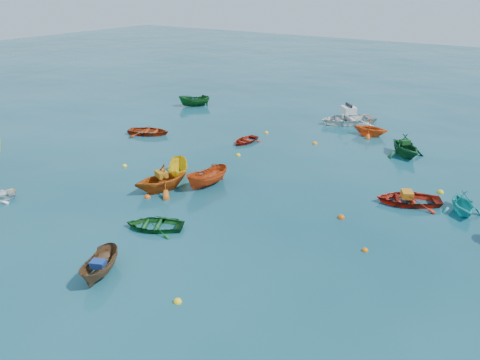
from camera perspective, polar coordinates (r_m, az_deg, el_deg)
The scene contains 28 objects.
ground at distance 24.25m, azimuth -6.57°, elevation -4.77°, with size 160.00×160.00×0.00m, color #093744.
sampan_brown_mid at distance 20.69m, azimuth -16.52°, elevation -11.08°, with size 1.01×2.68×1.04m, color brown.
dinghy_orange_w at distance 27.66m, azimuth -9.51°, elevation -1.26°, with size 2.79×3.24×1.70m, color #BD5111.
sampan_yellow_mid at distance 29.22m, azimuth -7.46°, elevation 0.25°, with size 1.15×3.06×1.18m, color yellow.
dinghy_green_e at distance 23.66m, azimuth -10.35°, elevation -5.78°, with size 2.07×2.89×0.60m, color #13551B.
dinghy_cyan_se at distance 27.40m, azimuth 25.35°, elevation -3.59°, with size 2.10×2.43×1.28m, color #1CAEAA.
dinghy_red_nw at distance 38.00m, azimuth -11.05°, elevation 5.49°, with size 2.36×3.30×0.68m, color #A02E0D.
sampan_orange_n at distance 27.94m, azimuth -3.97°, elevation -0.73°, with size 1.16×3.07×1.19m, color #BD4111.
dinghy_green_n at distance 34.66m, azimuth 19.34°, elevation 2.84°, with size 2.65×3.08×1.62m, color #124F24.
dinghy_red_ne at distance 27.36m, azimuth 19.76°, elevation -2.68°, with size 2.46×3.44×0.71m, color #A31D0D.
dinghy_red_far at distance 35.39m, azimuth 0.62°, elevation 4.60°, with size 1.79×2.51×0.52m, color #A41E0D.
dinghy_orange_far at distance 38.39m, azimuth 15.53°, elevation 5.25°, with size 2.33×2.70×1.42m, color #E85715.
sampan_green_far at distance 46.14m, azimuth -5.57°, elevation 8.96°, with size 1.11×2.96×1.14m, color #124F19.
motorboat_white at distance 41.38m, azimuth 12.95°, elevation 6.79°, with size 3.41×4.76×1.59m, color silver.
tarp_blue_a at distance 20.23m, azimuth -16.91°, elevation -9.76°, with size 0.57×0.43×0.28m, color navy.
tarp_orange_a at distance 27.27m, azimuth -9.56°, elevation 0.72°, with size 0.72×0.54×0.35m, color #B06B12.
tarp_green_b at distance 34.43m, azimuth 19.46°, elevation 4.40°, with size 0.64×0.49×0.31m, color #114618.
tarp_orange_b at distance 27.12m, azimuth 19.70°, elevation -1.65°, with size 0.75×0.57×0.36m, color orange.
buoy_or_a at distance 30.23m, azimuth -26.04°, elevation -1.26°, with size 0.36×0.36×0.36m, color orange.
buoy_ye_a at distance 18.61m, azimuth -7.61°, elevation -14.54°, with size 0.33×0.33×0.33m, color yellow.
buoy_or_b at distance 22.20m, azimuth 14.98°, elevation -8.34°, with size 0.30×0.30×0.30m, color orange.
buoy_ye_b at distance 31.73m, azimuth -13.88°, elevation 1.64°, with size 0.32×0.32×0.32m, color yellow.
buoy_or_c at distance 26.92m, azimuth -11.21°, elevation -2.11°, with size 0.36×0.36×0.36m, color #EB520C.
buoy_ye_c at distance 32.69m, azimuth -0.22°, elevation 2.99°, with size 0.34×0.34×0.34m, color yellow.
buoy_or_d at distance 24.77m, azimuth 12.23°, elevation -4.55°, with size 0.38×0.38×0.38m, color #D0510B.
buoy_ye_d at distance 37.63m, azimuth 3.22°, elevation 5.72°, with size 0.35×0.35×0.35m, color yellow.
buoy_or_e at distance 35.52m, azimuth 9.11°, elevation 4.37°, with size 0.37×0.37×0.37m, color orange.
buoy_ye_e at distance 29.37m, azimuth 23.24°, elevation -1.44°, with size 0.38×0.38×0.38m, color yellow.
Camera 1 is at (14.06, -16.17, 11.36)m, focal length 35.00 mm.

